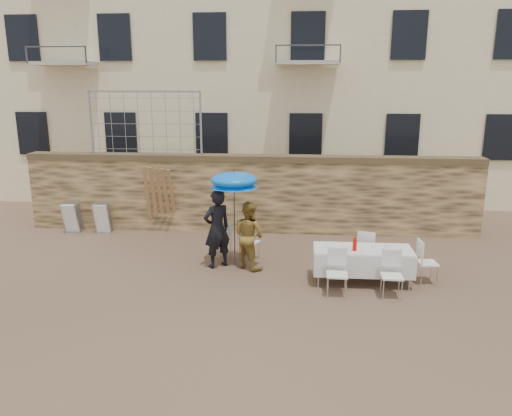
# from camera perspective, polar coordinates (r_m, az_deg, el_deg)

# --- Properties ---
(ground) EXTENTS (80.00, 80.00, 0.00)m
(ground) POSITION_cam_1_polar(r_m,az_deg,el_deg) (10.09, -3.36, -10.77)
(ground) COLOR brown
(ground) RESTS_ON ground
(stone_wall) EXTENTS (13.00, 0.50, 2.20)m
(stone_wall) POSITION_cam_1_polar(r_m,az_deg,el_deg) (14.46, -0.66, 1.59)
(stone_wall) COLOR olive
(stone_wall) RESTS_ON ground
(chain_link_fence) EXTENTS (3.20, 0.06, 1.80)m
(chain_link_fence) POSITION_cam_1_polar(r_m,az_deg,el_deg) (14.75, -12.52, 9.37)
(chain_link_fence) COLOR gray
(chain_link_fence) RESTS_ON stone_wall
(man_suit) EXTENTS (0.81, 0.77, 1.87)m
(man_suit) POSITION_cam_1_polar(r_m,az_deg,el_deg) (11.67, -4.48, -2.39)
(man_suit) COLOR black
(man_suit) RESTS_ON ground
(woman_dress) EXTENTS (0.99, 0.96, 1.60)m
(woman_dress) POSITION_cam_1_polar(r_m,az_deg,el_deg) (11.61, -0.81, -3.12)
(woman_dress) COLOR #BC9139
(woman_dress) RESTS_ON ground
(umbrella) EXTENTS (1.13, 1.13, 2.13)m
(umbrella) POSITION_cam_1_polar(r_m,az_deg,el_deg) (11.45, -2.53, 2.91)
(umbrella) COLOR #3F3F44
(umbrella) RESTS_ON ground
(couple_chair_left) EXTENTS (0.67, 0.67, 0.96)m
(couple_chair_left) POSITION_cam_1_polar(r_m,az_deg,el_deg) (12.32, -4.04, -3.69)
(couple_chair_left) COLOR white
(couple_chair_left) RESTS_ON ground
(couple_chair_right) EXTENTS (0.65, 0.65, 0.96)m
(couple_chair_right) POSITION_cam_1_polar(r_m,az_deg,el_deg) (12.23, -0.79, -3.78)
(couple_chair_right) COLOR white
(couple_chair_right) RESTS_ON ground
(banquet_table) EXTENTS (2.10, 0.85, 0.78)m
(banquet_table) POSITION_cam_1_polar(r_m,az_deg,el_deg) (11.03, 12.13, -4.77)
(banquet_table) COLOR silver
(banquet_table) RESTS_ON ground
(soda_bottle) EXTENTS (0.09, 0.09, 0.26)m
(soda_bottle) POSITION_cam_1_polar(r_m,az_deg,el_deg) (10.81, 11.22, -4.14)
(soda_bottle) COLOR red
(soda_bottle) RESTS_ON banquet_table
(table_chair_front_left) EXTENTS (0.50, 0.50, 0.96)m
(table_chair_front_left) POSITION_cam_1_polar(r_m,az_deg,el_deg) (10.35, 9.25, -7.38)
(table_chair_front_left) COLOR white
(table_chair_front_left) RESTS_ON ground
(table_chair_front_right) EXTENTS (0.49, 0.49, 0.96)m
(table_chair_front_right) POSITION_cam_1_polar(r_m,az_deg,el_deg) (10.50, 15.29, -7.40)
(table_chair_front_right) COLOR white
(table_chair_front_right) RESTS_ON ground
(table_chair_back) EXTENTS (0.60, 0.60, 0.96)m
(table_chair_back) POSITION_cam_1_polar(r_m,az_deg,el_deg) (11.89, 12.56, -4.67)
(table_chair_back) COLOR white
(table_chair_back) RESTS_ON ground
(table_chair_side) EXTENTS (0.52, 0.52, 0.96)m
(table_chair_side) POSITION_cam_1_polar(r_m,az_deg,el_deg) (11.47, 18.99, -5.82)
(table_chair_side) COLOR white
(table_chair_side) RESTS_ON ground
(chair_stack_left) EXTENTS (0.46, 0.47, 0.92)m
(chair_stack_left) POSITION_cam_1_polar(r_m,az_deg,el_deg) (15.52, -20.00, -0.85)
(chair_stack_left) COLOR white
(chair_stack_left) RESTS_ON ground
(chair_stack_right) EXTENTS (0.46, 0.40, 0.92)m
(chair_stack_right) POSITION_cam_1_polar(r_m,az_deg,el_deg) (15.16, -16.91, -0.93)
(chair_stack_right) COLOR white
(chair_stack_right) RESTS_ON ground
(wood_planks) EXTENTS (0.70, 0.20, 2.00)m
(wood_planks) POSITION_cam_1_polar(r_m,az_deg,el_deg) (14.59, -11.10, 1.02)
(wood_planks) COLOR #A37749
(wood_planks) RESTS_ON ground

